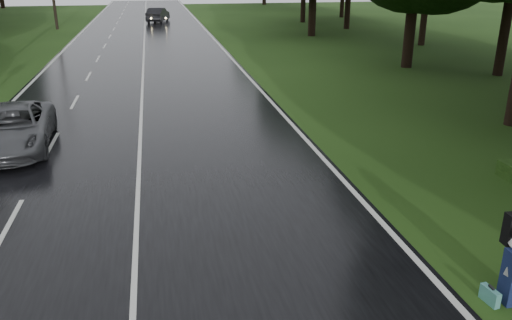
% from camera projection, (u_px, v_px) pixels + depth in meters
% --- Properties ---
extents(ground, '(160.00, 160.00, 0.00)m').
position_uv_depth(ground, '(136.00, 253.00, 11.18)').
color(ground, '#244414').
rests_on(ground, ground).
extents(road, '(12.00, 140.00, 0.04)m').
position_uv_depth(road, '(143.00, 75.00, 29.54)').
color(road, black).
rests_on(road, ground).
extents(lane_center, '(0.12, 140.00, 0.01)m').
position_uv_depth(lane_center, '(143.00, 74.00, 29.53)').
color(lane_center, silver).
rests_on(lane_center, road).
extents(grey_car, '(2.76, 5.35, 1.44)m').
position_uv_depth(grey_car, '(12.00, 128.00, 17.23)').
color(grey_car, '#4D4E52').
rests_on(grey_car, road).
extents(far_car, '(2.77, 4.97, 1.55)m').
position_uv_depth(far_car, '(158.00, 15.00, 57.25)').
color(far_car, black).
rests_on(far_car, road).
extents(suitcase, '(0.17, 0.44, 0.30)m').
position_uv_depth(suitcase, '(490.00, 296.00, 9.47)').
color(suitcase, teal).
rests_on(suitcase, ground).
extents(utility_pole_far, '(1.80, 0.28, 10.93)m').
position_uv_depth(utility_pole_far, '(57.00, 29.00, 51.02)').
color(utility_pole_far, black).
rests_on(utility_pole_far, ground).
extents(tree_right_c, '(10.90, 10.90, 17.04)m').
position_uv_depth(tree_right_c, '(511.00, 125.00, 20.25)').
color(tree_right_c, black).
rests_on(tree_right_c, ground).
extents(tree_right_d, '(8.20, 8.20, 12.82)m').
position_uv_depth(tree_right_d, '(406.00, 67.00, 31.83)').
color(tree_right_d, black).
rests_on(tree_right_d, ground).
extents(tree_right_e, '(7.83, 7.83, 12.23)m').
position_uv_depth(tree_right_e, '(311.00, 36.00, 46.23)').
color(tree_right_e, black).
rests_on(tree_right_e, ground).
extents(tree_right_f, '(8.66, 8.66, 13.53)m').
position_uv_depth(tree_right_f, '(303.00, 22.00, 57.60)').
color(tree_right_f, black).
rests_on(tree_right_f, ground).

